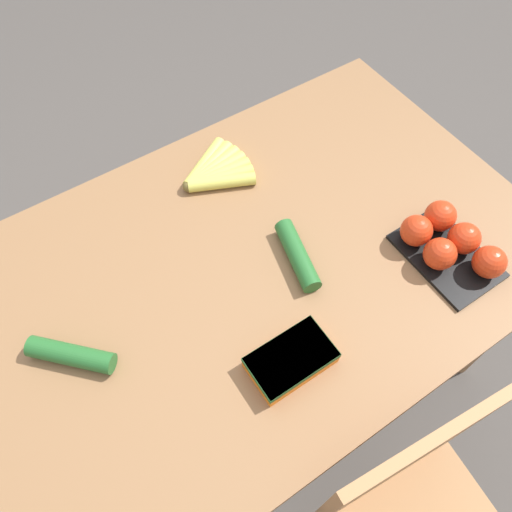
{
  "coord_description": "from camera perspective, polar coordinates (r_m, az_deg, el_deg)",
  "views": [
    {
      "loc": [
        0.34,
        0.51,
        1.78
      ],
      "look_at": [
        0.0,
        0.0,
        0.8
      ],
      "focal_mm": 35.0,
      "sensor_mm": 36.0,
      "label": 1
    }
  ],
  "objects": [
    {
      "name": "cucumber_far",
      "position": [
        1.18,
        4.76,
        0.11
      ],
      "size": [
        0.09,
        0.19,
        0.05
      ],
      "color": "#236028",
      "rests_on": "dining_table"
    },
    {
      "name": "banana_bunch",
      "position": [
        1.34,
        -4.77,
        9.54
      ],
      "size": [
        0.19,
        0.19,
        0.03
      ],
      "color": "brown",
      "rests_on": "dining_table"
    },
    {
      "name": "carrot_bag",
      "position": [
        1.06,
        4.01,
        -11.71
      ],
      "size": [
        0.18,
        0.11,
        0.04
      ],
      "color": "orange",
      "rests_on": "dining_table"
    },
    {
      "name": "tomato_pack",
      "position": [
        1.26,
        21.21,
        1.46
      ],
      "size": [
        0.17,
        0.24,
        0.09
      ],
      "color": "black",
      "rests_on": "dining_table"
    },
    {
      "name": "ground_plane",
      "position": [
        1.89,
        0.0,
        -12.95
      ],
      "size": [
        12.0,
        12.0,
        0.0
      ],
      "primitive_type": "plane",
      "color": "#4C4742"
    },
    {
      "name": "dining_table",
      "position": [
        1.27,
        0.0,
        -3.06
      ],
      "size": [
        1.4,
        0.92,
        0.77
      ],
      "color": "olive",
      "rests_on": "ground_plane"
    },
    {
      "name": "cucumber_near",
      "position": [
        1.13,
        -20.39,
        -10.54
      ],
      "size": [
        0.16,
        0.17,
        0.05
      ],
      "color": "#236028",
      "rests_on": "dining_table"
    }
  ]
}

